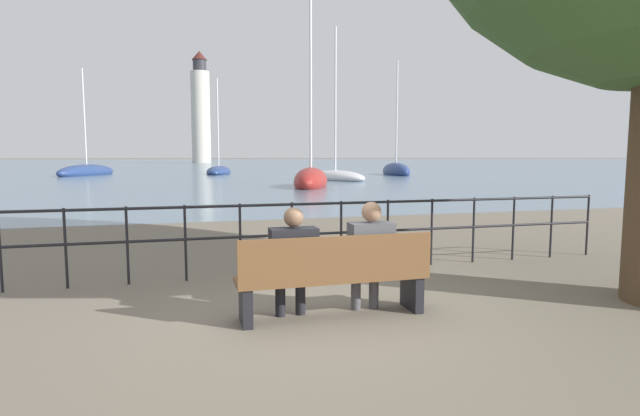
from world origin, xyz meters
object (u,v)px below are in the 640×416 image
Objects in this scene: seated_person_right at (370,252)px; harbor_lighthouse at (201,111)px; sailboat_1 at (311,180)px; sailboat_5 at (219,171)px; sailboat_3 at (335,176)px; seated_person_left at (293,258)px; sailboat_4 at (87,172)px; park_bench at (334,277)px; sailboat_0 at (396,171)px.

seated_person_right is 133.73m from harbor_lighthouse.
sailboat_5 is (-3.51, 21.91, -0.11)m from sailboat_1.
sailboat_1 is at bearing -68.87° from sailboat_5.
sailboat_3 is 0.38× the size of harbor_lighthouse.
seated_person_right is 44.11m from sailboat_5.
seated_person_right is 0.13× the size of sailboat_5.
seated_person_left is 0.12× the size of sailboat_4.
sailboat_4 is (-9.72, 44.19, -0.12)m from park_bench.
sailboat_4 reaches higher than sailboat_5.
sailboat_5 is (2.43, 44.07, -0.38)m from seated_person_left.
park_bench is 1.73× the size of seated_person_left.
seated_person_left is 31.11m from sailboat_3.
seated_person_left is at bearing -91.89° from harbor_lighthouse.
sailboat_1 is (5.51, 22.24, -0.05)m from park_bench.
harbor_lighthouse reaches higher than park_bench.
harbor_lighthouse reaches higher than sailboat_1.
seated_person_right is at bearing -82.60° from sailboat_1.
sailboat_1 is (-12.10, -15.35, 0.01)m from sailboat_0.
sailboat_0 is 16.93m from sailboat_5.
sailboat_4 is at bearing 102.95° from seated_person_right.
sailboat_0 is at bearing -10.78° from sailboat_5.
sailboat_1 reaches higher than park_bench.
seated_person_left is 45.08m from sailboat_4.
seated_person_right is at bearing -91.53° from harbor_lighthouse.
harbor_lighthouse is (13.69, 88.94, 13.31)m from sailboat_4.
sailboat_0 is at bearing 64.90° from park_bench.
park_bench is 44.20m from sailboat_5.
harbor_lighthouse reaches higher than sailboat_5.
sailboat_4 is (-15.22, 21.95, -0.07)m from sailboat_1.
sailboat_3 is 104.48m from harbor_lighthouse.
sailboat_0 is at bearing 64.32° from seated_person_left.
harbor_lighthouse is at bearing 111.10° from sailboat_1.
park_bench is at bearing -106.94° from sailboat_0.
sailboat_3 is 1.18× the size of sailboat_5.
sailboat_0 is (18.03, 37.51, -0.28)m from seated_person_left.
sailboat_1 is 111.69m from harbor_lighthouse.
sailboat_0 is (17.18, 37.51, -0.30)m from seated_person_right.
seated_person_right is 0.11× the size of sailboat_3.
sailboat_4 is 1.05× the size of sailboat_5.
harbor_lighthouse reaches higher than sailboat_4.
harbor_lighthouse reaches higher than sailboat_0.
sailboat_3 is at bearing -128.26° from sailboat_0.
seated_person_left is at bearing 169.55° from park_bench.
seated_person_left is 133.76m from harbor_lighthouse.
sailboat_3 is at bearing 73.38° from seated_person_right.
sailboat_0 is 19.54m from sailboat_1.
harbor_lighthouse is (4.40, 133.06, 12.97)m from seated_person_left.
sailboat_0 is 97.42m from harbor_lighthouse.
sailboat_3 reaches higher than sailboat_0.
sailboat_5 is 90.00m from harbor_lighthouse.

